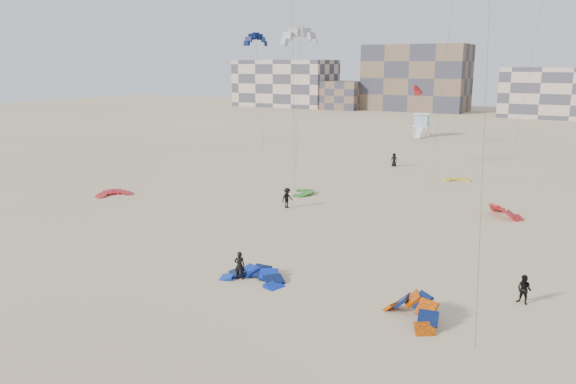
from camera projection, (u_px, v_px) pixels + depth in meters
The scene contains 19 objects.
ground at pixel (195, 302), 30.63m from camera, with size 320.00×320.00×0.00m, color #D2B88C.
kite_ground_blue at pixel (254, 280), 33.76m from camera, with size 3.78×3.87×1.05m, color #0F42BC, non-canonical shape.
kite_ground_orange at pixel (412, 320), 28.46m from camera, with size 3.34×2.79×2.00m, color #FA6202, non-canonical shape.
kite_ground_red at pixel (114, 195), 55.68m from camera, with size 3.27×3.43×0.73m, color red, non-canonical shape.
kite_ground_green at pixel (302, 194), 56.31m from camera, with size 3.04×3.21×0.59m, color #2D7911, non-canonical shape.
kite_ground_red_far at pixel (504, 216), 48.01m from camera, with size 3.29×3.11×1.60m, color red, non-canonical shape.
kite_ground_yellow at pixel (457, 181), 62.57m from camera, with size 2.62×2.76×0.40m, color yellow, non-canonical shape.
kitesurfer_main at pixel (240, 265), 33.69m from camera, with size 0.64×0.42×1.76m, color black.
kitesurfer_b at pixel (524, 290), 30.22m from camera, with size 0.79×0.62×1.63m, color black.
kitesurfer_c at pixel (287, 198), 50.55m from camera, with size 1.20×0.69×1.85m, color black.
kitesurfer_e at pixel (394, 160), 71.24m from camera, with size 0.83×0.54×1.70m, color black.
kite_fly_grey at pixel (300, 38), 60.51m from camera, with size 5.42×5.42×15.78m.
kite_fly_navy at pixel (256, 41), 78.55m from camera, with size 6.51×7.11×16.01m.
kite_fly_red at pixel (417, 91), 87.02m from camera, with size 6.02×9.09×8.98m.
lifeguard_tower_far at pixel (421, 125), 100.81m from camera, with size 3.25×5.81×4.11m.
condo_west_a at pixel (285, 83), 172.97m from camera, with size 30.00×15.00×14.00m, color #C9AE93.
condo_west_b at pixel (416, 78), 156.42m from camera, with size 28.00×14.00×18.00m, color brown.
condo_mid at pixel (574, 93), 134.22m from camera, with size 32.00×16.00×12.00m, color #C9AE93.
condo_fill_left at pixel (342, 95), 162.21m from camera, with size 12.00×10.00×8.00m, color brown.
Camera 1 is at (18.68, -22.16, 12.67)m, focal length 35.00 mm.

